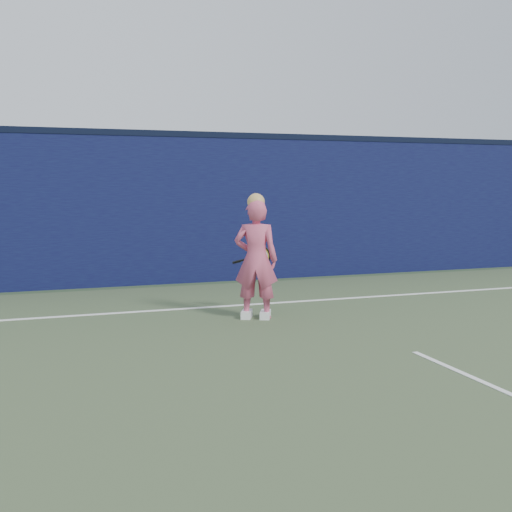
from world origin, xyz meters
name	(u,v)px	position (x,y,z in m)	size (l,w,h in m)	color
ground	(479,382)	(0.00, 0.00, 0.00)	(80.00, 80.00, 0.00)	#31442A
backstop_wall	(246,210)	(0.00, 6.50, 1.25)	(24.00, 0.40, 2.50)	#0C0C35
wall_cap	(245,136)	(0.00, 6.50, 2.55)	(24.00, 0.42, 0.10)	black
player	(256,259)	(-0.96, 3.13, 0.76)	(0.65, 0.56, 1.59)	#D15173
racket	(258,256)	(-0.80, 3.51, 0.75)	(0.46, 0.34, 0.29)	black
court_lines	(506,392)	(0.00, -0.33, 0.01)	(11.00, 12.04, 0.01)	white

